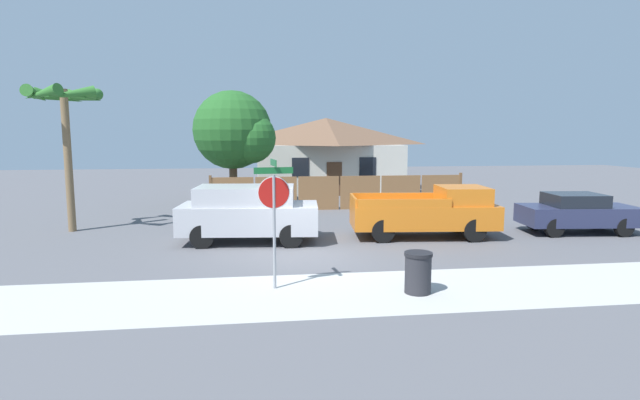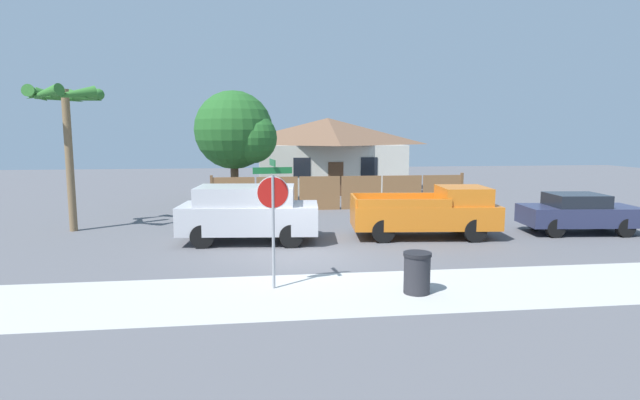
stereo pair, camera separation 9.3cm
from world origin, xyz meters
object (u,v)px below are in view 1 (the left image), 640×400
at_px(orange_pickup, 429,212).
at_px(red_suv, 248,212).
at_px(oak_tree, 236,132).
at_px(parked_sedan, 577,212).
at_px(house, 326,153).
at_px(trash_bin, 418,272).
at_px(palm_tree, 65,108).
at_px(stop_sign, 274,202).

bearing_deg(orange_pickup, red_suv, -174.57).
xyz_separation_m(oak_tree, parked_sedan, (12.62, -8.63, -2.98)).
bearing_deg(house, oak_tree, -128.65).
bearing_deg(red_suv, trash_bin, -51.59).
height_order(palm_tree, stop_sign, palm_tree).
height_order(red_suv, stop_sign, stop_sign).
bearing_deg(parked_sedan, orange_pickup, -174.13).
height_order(house, orange_pickup, house).
distance_m(palm_tree, red_suv, 7.99).
bearing_deg(red_suv, orange_pickup, 5.43).
xyz_separation_m(oak_tree, trash_bin, (4.51, -14.65, -3.25)).
bearing_deg(parked_sedan, stop_sign, -149.50).
xyz_separation_m(red_suv, parked_sedan, (11.98, 0.00, -0.27)).
bearing_deg(red_suv, oak_tree, 99.82).
relative_size(house, palm_tree, 1.79).
bearing_deg(parked_sedan, oak_tree, 151.27).
xyz_separation_m(palm_tree, red_suv, (6.59, -2.80, -3.55)).
distance_m(palm_tree, trash_bin, 14.30).
distance_m(palm_tree, stop_sign, 11.12).
distance_m(oak_tree, orange_pickup, 11.44).
xyz_separation_m(parked_sedan, stop_sign, (-11.34, -5.25, 1.30)).
relative_size(palm_tree, parked_sedan, 1.27).
distance_m(oak_tree, red_suv, 9.06).
xyz_separation_m(house, palm_tree, (-11.50, -12.76, 2.17)).
bearing_deg(palm_tree, house, 47.97).
bearing_deg(red_suv, palm_tree, 162.63).
height_order(house, stop_sign, house).
height_order(parked_sedan, stop_sign, stop_sign).
height_order(oak_tree, parked_sedan, oak_tree).
bearing_deg(house, red_suv, -107.51).
height_order(oak_tree, trash_bin, oak_tree).
xyz_separation_m(oak_tree, orange_pickup, (6.93, -8.65, -2.84)).
xyz_separation_m(palm_tree, trash_bin, (10.47, -8.82, -4.10)).
relative_size(stop_sign, trash_bin, 3.20).
distance_m(red_suv, stop_sign, 5.39).
bearing_deg(palm_tree, parked_sedan, -8.56).
height_order(oak_tree, stop_sign, oak_tree).
relative_size(house, trash_bin, 10.08).
distance_m(house, trash_bin, 21.69).
bearing_deg(parked_sedan, house, 120.11).
relative_size(oak_tree, parked_sedan, 1.37).
xyz_separation_m(house, parked_sedan, (7.08, -15.55, -1.66)).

